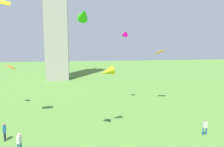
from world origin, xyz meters
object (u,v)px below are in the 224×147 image
(kite_flying_5, at_px, (123,35))
(kite_flying_2, at_px, (107,72))
(kite_flying_0, at_px, (11,67))
(kite_flying_1, at_px, (84,14))
(person_0, at_px, (19,141))
(person_3, at_px, (4,131))
(kite_flying_3, at_px, (160,52))
(kite_flying_4, at_px, (2,2))
(person_2, at_px, (205,126))

(kite_flying_5, bearing_deg, kite_flying_2, 45.02)
(kite_flying_0, bearing_deg, kite_flying_1, 166.47)
(person_0, height_order, kite_flying_5, kite_flying_5)
(kite_flying_0, bearing_deg, person_3, 142.84)
(kite_flying_3, xyz_separation_m, kite_flying_5, (-5.84, 0.61, 2.61))
(kite_flying_0, xyz_separation_m, kite_flying_1, (10.38, -14.98, 6.08))
(person_0, height_order, kite_flying_3, kite_flying_3)
(person_3, relative_size, kite_flying_4, 1.05)
(kite_flying_2, distance_m, kite_flying_4, 13.93)
(kite_flying_0, bearing_deg, kite_flying_3, -142.09)
(person_0, distance_m, kite_flying_2, 11.07)
(person_3, bearing_deg, kite_flying_3, -69.98)
(person_0, relative_size, kite_flying_4, 1.02)
(kite_flying_4, bearing_deg, person_3, -89.73)
(kite_flying_0, xyz_separation_m, kite_flying_5, (17.12, -0.94, 4.84))
(person_3, height_order, kite_flying_0, kite_flying_0)
(kite_flying_1, height_order, kite_flying_5, kite_flying_1)
(person_2, height_order, kite_flying_4, kite_flying_4)
(person_0, bearing_deg, kite_flying_2, 138.55)
(person_3, relative_size, kite_flying_2, 0.99)
(person_2, xyz_separation_m, kite_flying_4, (-20.89, 6.85, 13.02))
(person_0, height_order, kite_flying_4, kite_flying_4)
(kite_flying_5, bearing_deg, kite_flying_3, 150.52)
(kite_flying_3, bearing_deg, person_2, 110.56)
(kite_flying_1, height_order, kite_flying_2, kite_flying_1)
(person_3, bearing_deg, kite_flying_4, 0.06)
(person_0, bearing_deg, kite_flying_3, 147.57)
(kite_flying_1, relative_size, kite_flying_2, 0.98)
(kite_flying_1, distance_m, kite_flying_2, 7.28)
(person_2, bearing_deg, kite_flying_5, -72.46)
(person_2, xyz_separation_m, person_3, (-20.03, 2.01, 0.08))
(kite_flying_1, bearing_deg, person_0, -177.20)
(kite_flying_4, bearing_deg, person_2, -27.94)
(person_3, xyz_separation_m, kite_flying_4, (-0.86, 4.84, 12.94))
(person_3, distance_m, kite_flying_1, 13.56)
(kite_flying_0, bearing_deg, kite_flying_2, -179.07)
(person_0, height_order, kite_flying_1, kite_flying_1)
(kite_flying_4, bearing_deg, kite_flying_0, 91.88)
(person_2, bearing_deg, kite_flying_1, -5.01)
(kite_flying_0, height_order, kite_flying_5, kite_flying_5)
(person_2, height_order, person_3, person_3)
(person_0, relative_size, kite_flying_5, 1.15)
(person_2, height_order, kite_flying_0, kite_flying_0)
(kite_flying_0, distance_m, kite_flying_5, 17.82)
(kite_flying_1, bearing_deg, kite_flying_0, 117.40)
(kite_flying_0, height_order, kite_flying_3, kite_flying_3)
(person_2, relative_size, kite_flying_5, 1.08)
(kite_flying_3, height_order, kite_flying_5, kite_flying_5)
(person_3, bearing_deg, kite_flying_0, 1.08)
(person_2, xyz_separation_m, kite_flying_2, (-9.58, 4.03, 5.40))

